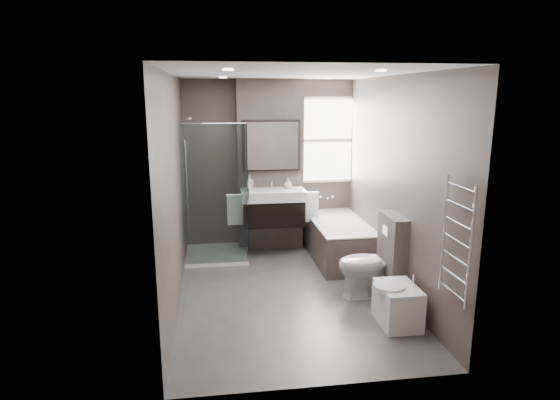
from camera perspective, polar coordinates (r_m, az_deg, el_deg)
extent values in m
cube|color=#4C4946|center=(5.86, 0.95, -11.44)|extent=(2.65, 3.85, 0.05)
cube|color=silver|center=(5.35, 1.06, 15.42)|extent=(2.65, 3.85, 0.05)
cube|color=#51453F|center=(7.33, -1.36, 4.32)|extent=(2.65, 0.05, 2.60)
cube|color=#51453F|center=(3.62, 5.80, -4.64)|extent=(2.65, 0.05, 2.60)
cube|color=#51453F|center=(5.41, -13.00, 0.94)|extent=(0.05, 3.85, 2.60)
cube|color=#51453F|center=(5.80, 14.04, 1.69)|extent=(0.05, 3.85, 2.60)
cube|color=#4D423D|center=(7.18, -1.22, 4.15)|extent=(1.00, 0.25, 2.60)
cube|color=black|center=(6.97, -0.85, -1.49)|extent=(0.90, 0.45, 0.38)
cube|color=white|center=(6.91, -0.86, 0.64)|extent=(0.95, 0.47, 0.15)
cylinder|color=silver|center=(7.05, -1.04, 2.00)|extent=(0.03, 0.03, 0.12)
cylinder|color=silver|center=(6.98, -0.98, 2.35)|extent=(0.02, 0.12, 0.02)
cube|color=black|center=(6.99, -1.08, 6.64)|extent=(0.86, 0.06, 0.76)
cube|color=white|center=(6.95, -1.04, 6.60)|extent=(0.80, 0.02, 0.70)
cube|color=white|center=(6.89, -5.46, -1.20)|extent=(0.24, 0.06, 0.44)
cube|color=white|center=(7.03, 3.70, -0.90)|extent=(0.24, 0.06, 0.44)
cube|color=white|center=(7.12, -7.71, -6.58)|extent=(0.90, 0.90, 0.06)
cube|color=white|center=(6.42, -7.93, 0.54)|extent=(0.88, 0.01, 1.94)
cube|color=white|center=(6.87, -4.25, 1.44)|extent=(0.01, 0.88, 1.94)
cylinder|color=silver|center=(6.83, -11.37, 3.03)|extent=(0.02, 0.02, 1.00)
cube|color=#4D423D|center=(6.94, 7.12, -4.95)|extent=(0.75, 1.60, 0.55)
cube|color=white|center=(6.86, 7.19, -2.73)|extent=(0.75, 1.60, 0.03)
cube|color=white|center=(6.88, 7.17, -3.25)|extent=(0.61, 1.42, 0.12)
cube|color=white|center=(7.40, 5.66, 7.27)|extent=(0.98, 0.04, 1.33)
cube|color=white|center=(7.37, 5.70, 7.25)|extent=(0.90, 0.01, 1.25)
cube|color=white|center=(7.37, 5.71, 7.25)|extent=(0.90, 0.01, 0.05)
imported|color=white|center=(5.72, 11.05, -7.71)|extent=(0.78, 0.45, 0.80)
cube|color=#4D423D|center=(5.74, 13.46, -6.67)|extent=(0.18, 0.55, 1.00)
cube|color=silver|center=(5.61, 12.73, -3.66)|extent=(0.01, 0.16, 0.11)
cube|color=white|center=(5.19, 14.14, -12.31)|extent=(0.38, 0.53, 0.43)
cylinder|color=white|center=(5.07, 13.13, -10.31)|extent=(0.32, 0.32, 0.05)
cylinder|color=silver|center=(5.13, 15.99, -9.20)|extent=(0.02, 0.02, 0.10)
cylinder|color=silver|center=(4.22, 22.21, -5.56)|extent=(0.03, 0.03, 1.10)
cylinder|color=silver|center=(4.61, 19.38, -3.83)|extent=(0.03, 0.03, 1.10)
cube|color=silver|center=(4.41, 20.73, -4.66)|extent=(0.02, 0.46, 1.00)
imported|color=white|center=(6.88, -3.74, 2.12)|extent=(0.10, 0.10, 0.22)
imported|color=white|center=(7.00, 0.99, 2.05)|extent=(0.12, 0.12, 0.15)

